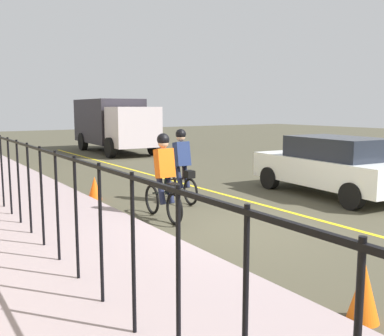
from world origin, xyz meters
name	(u,v)px	position (x,y,z in m)	size (l,w,h in m)	color
ground_plane	(248,227)	(0.00, 0.00, 0.00)	(80.00, 80.00, 0.00)	#444131
lane_line_centre	(304,216)	(0.00, -1.60, 0.00)	(36.00, 0.12, 0.01)	yellow
sidewalk	(81,255)	(0.00, 3.40, 0.07)	(40.00, 3.20, 0.15)	gray
iron_fence	(34,178)	(1.00, 3.80, 1.20)	(14.09, 0.04, 1.60)	black
cyclist_lead	(181,166)	(2.71, -0.16, 0.91)	(1.71, 0.38, 1.83)	black
cyclist_follow	(164,177)	(1.39, 1.10, 0.91)	(1.71, 0.38, 1.83)	black
patrol_sedan	(332,165)	(1.17, -3.95, 0.82)	(4.53, 2.22, 1.58)	white
box_truck_background	(114,123)	(15.14, -3.73, 1.55)	(6.82, 2.81, 2.78)	#29262D
traffic_cone_near	(95,188)	(4.17, 1.56, 0.30)	(0.36, 0.36, 0.59)	#F95C11
traffic_cone_far	(364,292)	(-3.64, 1.46, 0.33)	(0.36, 0.36, 0.67)	orange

